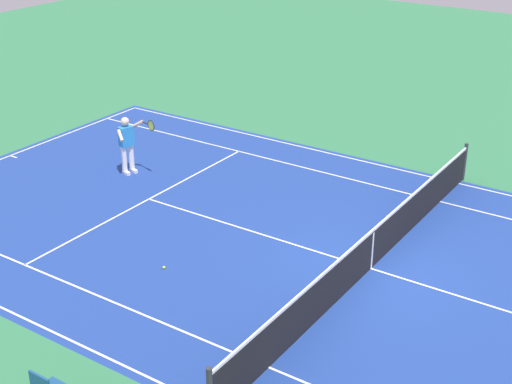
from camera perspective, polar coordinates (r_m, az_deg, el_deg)
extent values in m
plane|color=#2D7247|center=(16.45, 8.81, -5.84)|extent=(60.00, 60.00, 0.00)
cube|color=navy|center=(16.45, 8.81, -5.84)|extent=(24.20, 11.40, 0.00)
cube|color=white|center=(23.41, -18.40, 2.68)|extent=(0.05, 11.00, 0.01)
cube|color=white|center=(21.08, 15.32, 0.65)|extent=(23.80, 0.05, 0.01)
cube|color=white|center=(19.86, 13.96, -0.71)|extent=(23.80, 0.05, 0.01)
cube|color=white|center=(13.43, 0.96, -13.32)|extent=(23.80, 0.05, 0.01)
cube|color=white|center=(19.61, -8.24, -0.54)|extent=(0.05, 8.22, 0.01)
cube|color=white|center=(16.45, 8.81, -5.83)|extent=(12.80, 0.05, 0.01)
cube|color=white|center=(23.30, -18.17, 2.61)|extent=(0.30, 0.05, 0.01)
cylinder|color=#2D2D33|center=(21.14, 15.75, 2.25)|extent=(0.10, 0.10, 1.08)
cube|color=black|center=(16.24, 8.91, -4.50)|extent=(0.02, 11.60, 0.88)
cube|color=white|center=(16.00, 9.02, -2.90)|extent=(0.04, 11.60, 0.06)
cube|color=white|center=(16.24, 8.91, -4.50)|extent=(0.04, 0.06, 0.88)
cylinder|color=white|center=(21.12, -10.12, 2.53)|extent=(0.15, 0.15, 0.74)
cube|color=white|center=(21.22, -9.95, 1.47)|extent=(0.30, 0.18, 0.09)
cylinder|color=white|center=(21.23, -9.57, 2.69)|extent=(0.15, 0.15, 0.74)
cube|color=white|center=(21.33, -9.41, 1.64)|extent=(0.30, 0.18, 0.09)
cube|color=#2884D1|center=(20.94, -9.97, 4.26)|extent=(0.33, 0.43, 0.56)
sphere|color=beige|center=(20.80, -10.06, 5.38)|extent=(0.23, 0.23, 0.23)
cylinder|color=beige|center=(20.62, -10.40, 4.29)|extent=(0.39, 0.30, 0.26)
cylinder|color=beige|center=(20.83, -9.12, 5.17)|extent=(0.42, 0.12, 0.30)
cylinder|color=#232326|center=(20.57, -8.53, 5.28)|extent=(0.28, 0.11, 0.04)
torus|color=#232326|center=(20.34, -8.08, 5.09)|extent=(0.31, 0.10, 0.31)
cylinder|color=#C6D84C|center=(20.34, -8.08, 5.09)|extent=(0.26, 0.08, 0.27)
sphere|color=#CCE01E|center=(16.36, -7.09, -5.79)|extent=(0.07, 0.07, 0.07)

